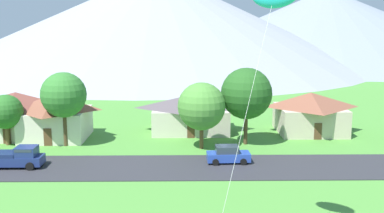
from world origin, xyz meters
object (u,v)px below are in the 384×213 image
at_px(pickup_truck_navy_west_side, 17,157).
at_px(house_right_center, 191,112).
at_px(tree_right_of_center, 246,94).
at_px(tree_near_left, 64,95).
at_px(house_rightmost, 17,114).
at_px(tree_near_right, 202,106).
at_px(parked_car_blue_mid_west, 228,155).
at_px(house_left_center, 310,112).
at_px(house_leftmost, 56,116).
at_px(tree_far_right, 6,112).

bearing_deg(pickup_truck_navy_west_side, house_right_center, 41.52).
bearing_deg(tree_right_of_center, tree_near_left, -178.91).
xyz_separation_m(house_rightmost, tree_near_right, (22.07, -5.80, 1.88)).
bearing_deg(parked_car_blue_mid_west, house_rightmost, 155.36).
xyz_separation_m(house_right_center, tree_near_left, (-14.08, -6.79, 3.33)).
distance_m(house_left_center, house_right_center, 14.98).
bearing_deg(house_rightmost, house_right_center, 6.56).
bearing_deg(tree_near_left, pickup_truck_navy_west_side, -108.15).
xyz_separation_m(house_leftmost, tree_near_left, (1.99, -3.51, 3.01)).
bearing_deg(tree_right_of_center, house_rightmost, 171.64).
height_order(house_rightmost, tree_near_right, tree_near_right).
bearing_deg(house_leftmost, tree_far_right, -146.66).
relative_size(tree_near_left, pickup_truck_navy_west_side, 1.59).
distance_m(tree_far_right, parked_car_blue_mid_west, 25.48).
distance_m(tree_near_left, parked_car_blue_mid_west, 19.49).
height_order(tree_near_right, tree_far_right, tree_near_right).
distance_m(tree_near_right, parked_car_blue_mid_west, 7.07).
distance_m(tree_near_left, tree_near_right, 15.27).
xyz_separation_m(house_right_center, house_rightmost, (-20.98, -2.41, 0.38)).
xyz_separation_m(parked_car_blue_mid_west, pickup_truck_navy_west_side, (-20.20, -1.15, 0.19)).
relative_size(house_leftmost, house_left_center, 0.92).
xyz_separation_m(house_leftmost, pickup_truck_navy_west_side, (-0.63, -11.50, -1.70)).
bearing_deg(tree_far_right, house_right_center, 17.03).
distance_m(tree_far_right, pickup_truck_navy_west_side, 9.74).
height_order(house_left_center, tree_near_left, tree_near_left).
bearing_deg(pickup_truck_navy_west_side, tree_far_right, 115.57).
xyz_separation_m(tree_far_right, parked_car_blue_mid_west, (24.23, -7.29, -2.94)).
bearing_deg(house_leftmost, parked_car_blue_mid_west, -27.90).
bearing_deg(tree_right_of_center, parked_car_blue_mid_west, -110.18).
bearing_deg(tree_right_of_center, tree_far_right, 179.89).
bearing_deg(house_left_center, tree_far_right, -171.09).
height_order(house_left_center, parked_car_blue_mid_west, house_left_center).
bearing_deg(house_rightmost, tree_far_right, -86.49).
bearing_deg(tree_near_left, tree_far_right, 176.25).
height_order(house_right_center, house_rightmost, house_rightmost).
bearing_deg(parked_car_blue_mid_west, house_right_center, 104.37).
height_order(tree_far_right, pickup_truck_navy_west_side, tree_far_right).
relative_size(tree_near_right, parked_car_blue_mid_west, 1.71).
height_order(house_rightmost, tree_far_right, tree_far_right).
distance_m(house_rightmost, tree_right_of_center, 27.59).
distance_m(house_right_center, tree_right_of_center, 9.50).
bearing_deg(parked_car_blue_mid_west, pickup_truck_navy_west_side, -176.75).
bearing_deg(house_left_center, tree_near_right, -151.75).
bearing_deg(tree_far_right, tree_near_right, -4.87).
xyz_separation_m(tree_near_left, tree_far_right, (-6.66, 0.44, -1.96)).
bearing_deg(tree_near_right, parked_car_blue_mid_west, -66.07).
xyz_separation_m(house_rightmost, tree_right_of_center, (27.14, -3.99, 3.00)).
bearing_deg(tree_right_of_center, pickup_truck_navy_west_side, -159.86).
bearing_deg(house_leftmost, tree_right_of_center, -7.99).
distance_m(house_left_center, tree_near_left, 29.83).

